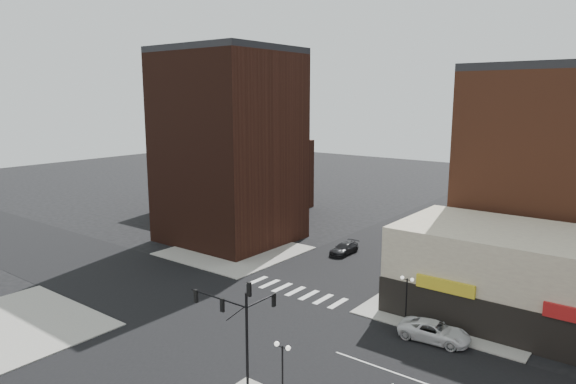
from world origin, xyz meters
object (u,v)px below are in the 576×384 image
Objects in this scene: street_lamp_ne at (407,288)px; dark_sedan_north at (344,249)px; traffic_signal at (240,317)px; white_suv at (434,331)px; street_lamp_se_a at (282,358)px.

dark_sedan_north is at bearing 136.52° from street_lamp_ne.
dark_sedan_north is (-10.05, 29.88, -4.26)m from traffic_signal.
dark_sedan_north is (-14.81, 14.05, -2.59)m from street_lamp_ne.
street_lamp_ne is at bearing 59.38° from white_suv.
street_lamp_se_a reaches higher than dark_sedan_north.
street_lamp_se_a is at bearing -65.53° from dark_sedan_north.
traffic_signal reaches higher than dark_sedan_north.
street_lamp_se_a is 33.17m from dark_sedan_north.
white_suv is at bearing -41.02° from dark_sedan_north.
traffic_signal is at bearing -106.75° from street_lamp_ne.
street_lamp_se_a and street_lamp_ne have the same top height.
traffic_signal is 1.87× the size of street_lamp_ne.
white_suv is 23.79m from dark_sedan_north.
white_suv is at bearing 60.95° from traffic_signal.
street_lamp_ne reaches higher than white_suv.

